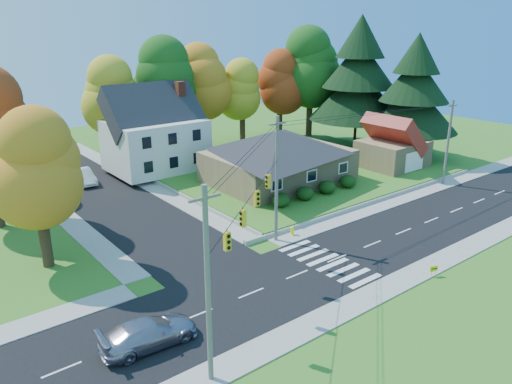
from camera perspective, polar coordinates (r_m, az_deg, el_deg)
ground at (r=37.46m, az=9.26°, el=-7.51°), size 120.00×120.00×0.00m
road_main at (r=37.46m, az=9.26°, el=-7.50°), size 90.00×8.00×0.02m
road_cross at (r=53.84m, az=-17.74°, el=0.14°), size 8.00×44.00×0.02m
sidewalk_north at (r=40.62m, az=4.08°, el=-5.06°), size 90.00×2.00×0.08m
sidewalk_south at (r=34.70m, az=15.40°, el=-10.19°), size 90.00×2.00×0.08m
lawn at (r=59.96m, az=3.04°, el=3.16°), size 30.00×30.00×0.50m
ranch_house at (r=52.36m, az=2.58°, el=4.25°), size 14.60×10.60×5.40m
colonial_house at (r=57.50m, az=-11.44°, el=6.58°), size 10.40×8.40×9.60m
garage at (r=59.89m, az=15.38°, el=5.05°), size 7.30×6.30×4.60m
hedge_row at (r=48.31m, az=6.89°, el=0.22°), size 10.70×1.70×1.27m
traffic_infrastructure at (r=36.25m, az=7.96°, el=0.45°), size 38.10×10.66×10.00m
tree_lot_0 at (r=61.41m, az=-16.01°, el=10.54°), size 6.72×6.72×12.51m
tree_lot_1 at (r=62.88m, az=-10.62°, el=12.32°), size 7.84×7.84×14.60m
tree_lot_2 at (r=66.79m, az=-6.36°, el=12.33°), size 7.28×7.28×13.56m
tree_lot_3 at (r=69.49m, az=-1.60°, el=11.60°), size 6.16×6.16×11.47m
tree_lot_4 at (r=72.38m, az=2.78°, el=12.40°), size 6.72×6.72×12.51m
tree_lot_5 at (r=73.42m, az=6.29°, el=13.95°), size 8.40×8.40×15.64m
conifer_east_a at (r=68.80m, az=11.65°, el=12.61°), size 12.80×12.80×16.96m
conifer_east_b at (r=64.90m, az=17.61°, el=10.78°), size 11.20×11.20×14.84m
tree_west_0 at (r=36.46m, az=-23.98°, el=2.37°), size 6.16×6.16×11.47m
silver_sedan at (r=28.23m, az=-12.15°, el=-15.45°), size 5.42×2.46×1.54m
white_car at (r=56.49m, az=-19.10°, el=1.70°), size 1.98×4.82×1.55m
fire_hydrant at (r=40.70m, az=4.17°, el=-4.50°), size 0.45×0.35×0.79m
yard_sign at (r=36.45m, az=19.67°, el=-8.27°), size 0.58×0.26×0.77m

